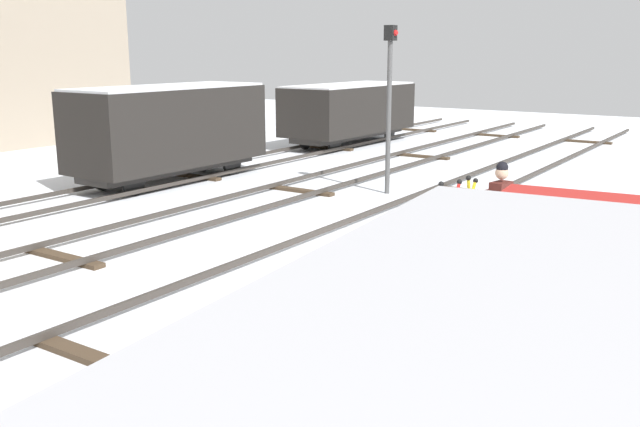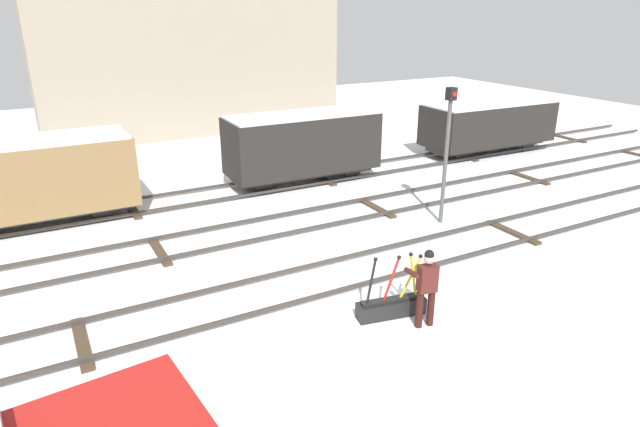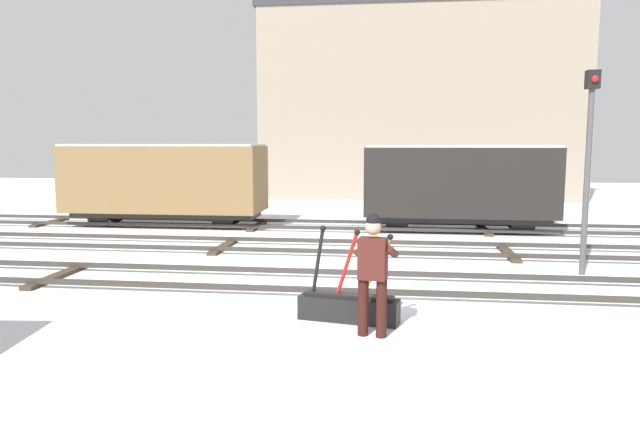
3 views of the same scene
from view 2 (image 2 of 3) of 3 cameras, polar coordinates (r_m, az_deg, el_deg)
ground_plane at (r=13.38m, az=2.05°, el=-6.81°), size 60.00×60.00×0.00m
track_main_line at (r=13.33m, az=2.06°, el=-6.38°), size 44.00×1.94×0.18m
track_siding_near at (r=16.25m, az=-4.40°, el=-1.25°), size 44.00×1.94×0.18m
track_siding_far at (r=19.51m, az=-8.92°, el=2.39°), size 44.00×1.94×0.18m
switch_lever_frame at (r=11.87m, az=7.52°, el=-9.52°), size 1.56×0.64×1.44m
rail_worker at (r=11.30m, az=11.09°, el=-7.23°), size 0.62×0.74×1.73m
signal_post at (r=16.40m, az=13.20°, el=7.20°), size 0.24×0.32×4.09m
apartment_building at (r=31.14m, az=-14.29°, el=17.34°), size 15.35×7.03×9.19m
freight_car_mid_siding at (r=20.14m, az=-1.85°, el=7.29°), size 5.61×2.17×2.59m
freight_car_near_switch at (r=25.60m, az=17.22°, el=8.96°), size 6.08×2.44×2.28m
freight_car_far_end at (r=18.13m, az=-28.83°, el=3.16°), size 6.26×2.24×2.63m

